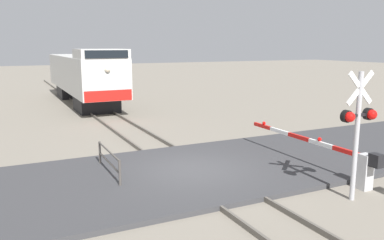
% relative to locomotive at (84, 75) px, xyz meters
% --- Properties ---
extents(ground_plane, '(160.00, 160.00, 0.00)m').
position_rel_locomotive_xyz_m(ground_plane, '(0.00, -18.47, -2.12)').
color(ground_plane, gray).
extents(rail_track_left, '(0.08, 80.00, 0.15)m').
position_rel_locomotive_xyz_m(rail_track_left, '(-0.72, -18.47, -2.04)').
color(rail_track_left, '#59544C').
rests_on(rail_track_left, ground_plane).
extents(rail_track_right, '(0.08, 80.00, 0.15)m').
position_rel_locomotive_xyz_m(rail_track_right, '(0.72, -18.47, -2.04)').
color(rail_track_right, '#59544C').
rests_on(rail_track_right, ground_plane).
extents(road_surface, '(36.00, 6.32, 0.15)m').
position_rel_locomotive_xyz_m(road_surface, '(0.00, -18.47, -2.04)').
color(road_surface, '#38383A').
rests_on(road_surface, ground_plane).
extents(locomotive, '(2.98, 14.93, 4.11)m').
position_rel_locomotive_xyz_m(locomotive, '(0.00, 0.00, 0.00)').
color(locomotive, black).
rests_on(locomotive, ground_plane).
extents(crossing_signal, '(1.18, 0.33, 3.68)m').
position_rel_locomotive_xyz_m(crossing_signal, '(3.04, -22.61, 0.13)').
color(crossing_signal, '#ADADB2').
rests_on(crossing_signal, ground_plane).
extents(crossing_gate, '(0.36, 6.36, 1.22)m').
position_rel_locomotive_xyz_m(crossing_gate, '(4.03, -21.24, -1.35)').
color(crossing_gate, silver).
rests_on(crossing_gate, ground_plane).
extents(guard_railing, '(0.08, 2.66, 0.95)m').
position_rel_locomotive_xyz_m(guard_railing, '(-2.70, -17.64, -1.50)').
color(guard_railing, '#4C4742').
rests_on(guard_railing, ground_plane).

